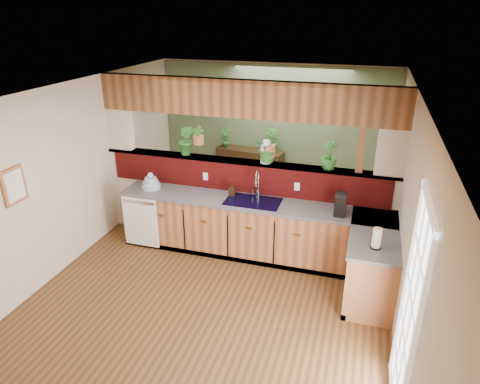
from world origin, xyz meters
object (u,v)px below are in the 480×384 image
(faucet, at_px, (257,183))
(paper_towel, at_px, (377,239))
(dish_stack, at_px, (151,183))
(glass_jar, at_px, (266,151))
(shelving_console, at_px, (250,171))
(coffee_maker, at_px, (340,205))
(soap_dispenser, at_px, (232,189))

(faucet, distance_m, paper_towel, 2.01)
(faucet, height_order, paper_towel, faucet)
(faucet, xyz_separation_m, dish_stack, (-1.70, -0.13, -0.15))
(glass_jar, xyz_separation_m, shelving_console, (-0.78, 1.90, -1.07))
(paper_towel, distance_m, shelving_console, 4.01)
(paper_towel, relative_size, shelving_console, 0.21)
(coffee_maker, relative_size, shelving_console, 0.21)
(faucet, xyz_separation_m, coffee_maker, (1.24, -0.21, -0.10))
(faucet, xyz_separation_m, shelving_console, (-0.71, 2.12, -0.64))
(paper_towel, height_order, glass_jar, glass_jar)
(dish_stack, distance_m, soap_dispenser, 1.32)
(soap_dispenser, relative_size, paper_towel, 0.75)
(soap_dispenser, xyz_separation_m, shelving_console, (-0.32, 2.15, -0.50))
(faucet, height_order, coffee_maker, faucet)
(coffee_maker, relative_size, glass_jar, 0.80)
(coffee_maker, distance_m, glass_jar, 1.36)
(paper_towel, bearing_deg, soap_dispenser, 154.94)
(paper_towel, xyz_separation_m, shelving_console, (-2.44, 3.14, -0.53))
(soap_dispenser, relative_size, shelving_console, 0.15)
(glass_jar, bearing_deg, dish_stack, -168.82)
(faucet, distance_m, glass_jar, 0.49)
(dish_stack, distance_m, paper_towel, 3.54)
(soap_dispenser, xyz_separation_m, coffee_maker, (1.63, -0.18, 0.03))
(faucet, xyz_separation_m, glass_jar, (0.07, 0.22, 0.44))
(paper_towel, xyz_separation_m, glass_jar, (-1.66, 1.24, 0.55))
(faucet, height_order, soap_dispenser, faucet)
(paper_towel, bearing_deg, glass_jar, 143.29)
(shelving_console, bearing_deg, dish_stack, -106.21)
(faucet, bearing_deg, dish_stack, -175.52)
(soap_dispenser, height_order, shelving_console, soap_dispenser)
(shelving_console, bearing_deg, soap_dispenser, -73.90)
(soap_dispenser, bearing_deg, shelving_console, 98.48)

